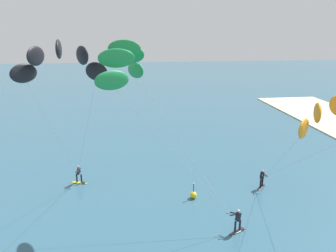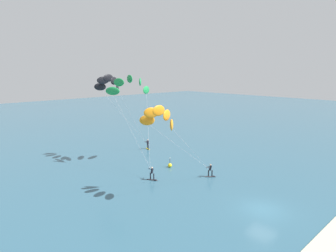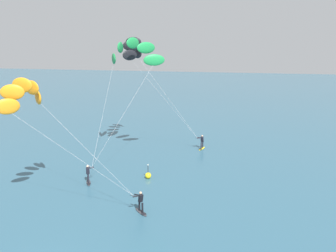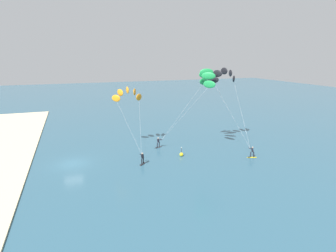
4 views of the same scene
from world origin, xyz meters
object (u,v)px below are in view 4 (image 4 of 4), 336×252
object	(u,v)px
kitesurfer_nearshore	(128,97)
kitesurfer_mid_water	(205,80)
marker_buoy	(181,154)
kitesurfer_far_out	(225,78)

from	to	relation	value
kitesurfer_nearshore	kitesurfer_mid_water	size ratio (longest dim) A/B	0.80
kitesurfer_nearshore	marker_buoy	distance (m)	12.38
kitesurfer_nearshore	kitesurfer_mid_water	distance (m)	12.25
kitesurfer_nearshore	kitesurfer_far_out	size ratio (longest dim) A/B	0.80
kitesurfer_mid_water	kitesurfer_far_out	xyz separation A→B (m)	(-0.66, 3.97, 0.12)
kitesurfer_far_out	marker_buoy	bearing A→B (deg)	-68.80
kitesurfer_mid_water	marker_buoy	bearing A→B (deg)	-60.44
kitesurfer_far_out	marker_buoy	world-z (taller)	kitesurfer_far_out
kitesurfer_nearshore	kitesurfer_far_out	xyz separation A→B (m)	(3.77, 15.08, 2.75)
kitesurfer_mid_water	kitesurfer_far_out	size ratio (longest dim) A/B	0.99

